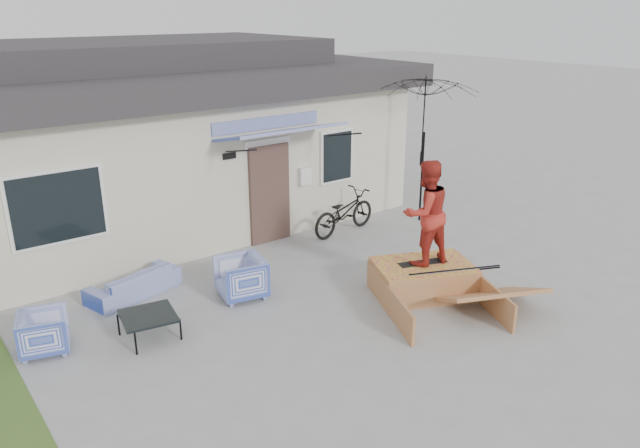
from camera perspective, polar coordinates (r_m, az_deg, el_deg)
ground at (r=9.38m, az=5.32°, el=-10.88°), size 90.00×90.00×0.00m
house at (r=15.19m, az=-15.41°, el=8.37°), size 10.80×8.49×4.10m
loveseat at (r=11.06m, az=-17.17°, el=-4.89°), size 1.70×0.89×0.64m
armchair_left at (r=9.78m, az=-24.52°, el=-9.07°), size 0.79×0.82×0.69m
armchair_right at (r=10.57m, az=-7.45°, el=-4.82°), size 0.87×0.91×0.80m
coffee_table at (r=9.69m, az=-15.74°, el=-9.21°), size 0.91×0.91×0.39m
bicycle at (r=13.38m, az=2.26°, el=1.54°), size 1.89×0.88×1.16m
patio_umbrella at (r=14.06m, az=9.69°, el=7.11°), size 2.72×2.60×2.20m
skate_ramp at (r=10.79m, az=9.65°, el=-5.12°), size 2.41×2.69×0.55m
skateboard at (r=10.71m, az=9.63°, el=-3.54°), size 0.89×0.49×0.05m
skater at (r=10.38m, az=9.92°, el=1.22°), size 0.98×0.81×1.82m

